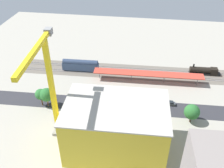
{
  "coord_description": "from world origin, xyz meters",
  "views": [
    {
      "loc": [
        -0.56,
        82.06,
        64.71
      ],
      "look_at": [
        11.55,
        -0.58,
        7.44
      ],
      "focal_mm": 40.88,
      "sensor_mm": 36.0,
      "label": 1
    }
  ],
  "objects_px": {
    "parked_car_0": "(170,103)",
    "street_tree_3": "(41,94)",
    "street_tree_1": "(82,100)",
    "parked_car_3": "(120,98)",
    "tower_crane": "(49,85)",
    "box_truck_0": "(104,111)",
    "construction_building": "(116,128)",
    "traffic_light": "(134,105)",
    "street_tree_2": "(192,112)",
    "platform_canopy_near": "(148,74)",
    "locomotive": "(205,71)",
    "street_tree_4": "(46,95)",
    "freight_coach_far": "(80,65)",
    "parked_car_1": "(156,101)",
    "parked_car_2": "(138,100)"
  },
  "relations": [
    {
      "from": "street_tree_3",
      "to": "freight_coach_far",
      "type": "bearing_deg",
      "value": -107.52
    },
    {
      "from": "street_tree_1",
      "to": "street_tree_2",
      "type": "distance_m",
      "value": 40.89
    },
    {
      "from": "platform_canopy_near",
      "to": "parked_car_3",
      "type": "bearing_deg",
      "value": 55.35
    },
    {
      "from": "locomotive",
      "to": "construction_building",
      "type": "bearing_deg",
      "value": 54.78
    },
    {
      "from": "street_tree_1",
      "to": "street_tree_3",
      "type": "xyz_separation_m",
      "value": [
        16.58,
        0.01,
        0.78
      ]
    },
    {
      "from": "freight_coach_far",
      "to": "box_truck_0",
      "type": "distance_m",
      "value": 34.13
    },
    {
      "from": "box_truck_0",
      "to": "parked_car_3",
      "type": "bearing_deg",
      "value": -116.9
    },
    {
      "from": "street_tree_3",
      "to": "street_tree_4",
      "type": "distance_m",
      "value": 2.47
    },
    {
      "from": "locomotive",
      "to": "parked_car_2",
      "type": "bearing_deg",
      "value": 40.8
    },
    {
      "from": "parked_car_0",
      "to": "construction_building",
      "type": "height_order",
      "value": "construction_building"
    },
    {
      "from": "construction_building",
      "to": "box_truck_0",
      "type": "distance_m",
      "value": 17.99
    },
    {
      "from": "freight_coach_far",
      "to": "parked_car_2",
      "type": "xyz_separation_m",
      "value": [
        -29.03,
        20.23,
        -2.4
      ]
    },
    {
      "from": "platform_canopy_near",
      "to": "street_tree_4",
      "type": "distance_m",
      "value": 45.19
    },
    {
      "from": "parked_car_1",
      "to": "parked_car_3",
      "type": "xyz_separation_m",
      "value": [
        14.52,
        0.14,
        -0.1
      ]
    },
    {
      "from": "locomotive",
      "to": "street_tree_2",
      "type": "bearing_deg",
      "value": 73.56
    },
    {
      "from": "platform_canopy_near",
      "to": "construction_building",
      "type": "height_order",
      "value": "construction_building"
    },
    {
      "from": "parked_car_0",
      "to": "freight_coach_far",
      "type": "bearing_deg",
      "value": -25.94
    },
    {
      "from": "parked_car_2",
      "to": "street_tree_2",
      "type": "bearing_deg",
      "value": 155.74
    },
    {
      "from": "street_tree_1",
      "to": "parked_car_3",
      "type": "bearing_deg",
      "value": -150.47
    },
    {
      "from": "parked_car_1",
      "to": "construction_building",
      "type": "distance_m",
      "value": 29.41
    },
    {
      "from": "freight_coach_far",
      "to": "street_tree_1",
      "type": "distance_m",
      "value": 28.89
    },
    {
      "from": "construction_building",
      "to": "street_tree_3",
      "type": "bearing_deg",
      "value": -30.22
    },
    {
      "from": "parked_car_3",
      "to": "parked_car_1",
      "type": "bearing_deg",
      "value": -179.47
    },
    {
      "from": "locomotive",
      "to": "parked_car_3",
      "type": "distance_m",
      "value": 45.16
    },
    {
      "from": "street_tree_1",
      "to": "street_tree_4",
      "type": "relative_size",
      "value": 0.88
    },
    {
      "from": "construction_building",
      "to": "street_tree_1",
      "type": "height_order",
      "value": "construction_building"
    },
    {
      "from": "street_tree_3",
      "to": "street_tree_2",
      "type": "bearing_deg",
      "value": 178.73
    },
    {
      "from": "platform_canopy_near",
      "to": "parked_car_3",
      "type": "height_order",
      "value": "platform_canopy_near"
    },
    {
      "from": "parked_car_0",
      "to": "traffic_light",
      "type": "distance_m",
      "value": 16.59
    },
    {
      "from": "parked_car_0",
      "to": "tower_crane",
      "type": "xyz_separation_m",
      "value": [
        38.97,
        23.48,
        21.09
      ]
    },
    {
      "from": "platform_canopy_near",
      "to": "parked_car_3",
      "type": "xyz_separation_m",
      "value": [
        10.67,
        15.43,
        -3.41
      ]
    },
    {
      "from": "construction_building",
      "to": "freight_coach_far",
      "type": "bearing_deg",
      "value": -64.62
    },
    {
      "from": "parked_car_3",
      "to": "construction_building",
      "type": "height_order",
      "value": "construction_building"
    },
    {
      "from": "tower_crane",
      "to": "street_tree_2",
      "type": "distance_m",
      "value": 51.14
    },
    {
      "from": "freight_coach_far",
      "to": "street_tree_4",
      "type": "relative_size",
      "value": 2.15
    },
    {
      "from": "traffic_light",
      "to": "construction_building",
      "type": "bearing_deg",
      "value": 74.95
    },
    {
      "from": "parked_car_0",
      "to": "street_tree_3",
      "type": "relative_size",
      "value": 0.54
    },
    {
      "from": "parked_car_2",
      "to": "freight_coach_far",
      "type": "bearing_deg",
      "value": -34.87
    },
    {
      "from": "freight_coach_far",
      "to": "parked_car_2",
      "type": "distance_m",
      "value": 35.46
    },
    {
      "from": "parked_car_0",
      "to": "parked_car_1",
      "type": "relative_size",
      "value": 0.89
    },
    {
      "from": "platform_canopy_near",
      "to": "parked_car_2",
      "type": "relative_size",
      "value": 10.65
    },
    {
      "from": "freight_coach_far",
      "to": "street_tree_3",
      "type": "distance_m",
      "value": 29.23
    },
    {
      "from": "platform_canopy_near",
      "to": "box_truck_0",
      "type": "relative_size",
      "value": 4.94
    },
    {
      "from": "tower_crane",
      "to": "street_tree_4",
      "type": "bearing_deg",
      "value": -59.98
    },
    {
      "from": "street_tree_4",
      "to": "parked_car_0",
      "type": "bearing_deg",
      "value": -170.99
    },
    {
      "from": "street_tree_1",
      "to": "tower_crane",
      "type": "bearing_deg",
      "value": 72.81
    },
    {
      "from": "parked_car_3",
      "to": "box_truck_0",
      "type": "distance_m",
      "value": 11.02
    },
    {
      "from": "platform_canopy_near",
      "to": "street_tree_1",
      "type": "distance_m",
      "value": 33.78
    },
    {
      "from": "parked_car_3",
      "to": "freight_coach_far",
      "type": "bearing_deg",
      "value": -42.7
    },
    {
      "from": "parked_car_0",
      "to": "tower_crane",
      "type": "height_order",
      "value": "tower_crane"
    }
  ]
}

